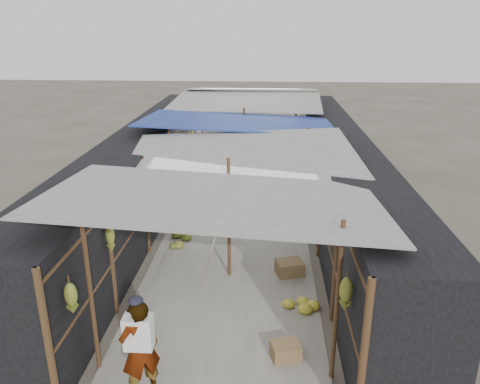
% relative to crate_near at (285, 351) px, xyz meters
% --- Properties ---
extents(ground, '(80.00, 80.00, 0.00)m').
position_rel_crate_near_xyz_m(ground, '(-1.12, -0.39, -0.13)').
color(ground, '#6B6356').
rests_on(ground, ground).
extents(aisle_slab, '(3.60, 16.00, 0.02)m').
position_rel_crate_near_xyz_m(aisle_slab, '(-1.12, 6.11, -0.12)').
color(aisle_slab, '#9E998E').
rests_on(aisle_slab, ground).
extents(stall_left, '(1.40, 15.00, 2.30)m').
position_rel_crate_near_xyz_m(stall_left, '(-3.82, 6.11, 1.02)').
color(stall_left, black).
rests_on(stall_left, ground).
extents(stall_right, '(1.40, 15.00, 2.30)m').
position_rel_crate_near_xyz_m(stall_right, '(1.58, 6.11, 1.02)').
color(stall_right, black).
rests_on(stall_right, ground).
extents(crate_near, '(0.53, 0.47, 0.27)m').
position_rel_crate_near_xyz_m(crate_near, '(0.00, 0.00, 0.00)').
color(crate_near, olive).
rests_on(crate_near, ground).
extents(crate_mid, '(0.65, 0.57, 0.33)m').
position_rel_crate_near_xyz_m(crate_mid, '(0.17, 2.69, 0.03)').
color(crate_mid, olive).
rests_on(crate_mid, ground).
extents(crate_back, '(0.52, 0.48, 0.27)m').
position_rel_crate_near_xyz_m(crate_back, '(-2.40, 9.75, 0.00)').
color(crate_back, olive).
rests_on(crate_back, ground).
extents(black_basin, '(0.65, 0.65, 0.19)m').
position_rel_crate_near_xyz_m(black_basin, '(0.58, 5.30, -0.04)').
color(black_basin, black).
rests_on(black_basin, ground).
extents(vendor_elderly, '(0.68, 0.63, 1.56)m').
position_rel_crate_near_xyz_m(vendor_elderly, '(-2.08, -0.89, 0.64)').
color(vendor_elderly, white).
rests_on(vendor_elderly, ground).
extents(shopper_blue, '(0.90, 0.77, 1.62)m').
position_rel_crate_near_xyz_m(shopper_blue, '(-1.29, 5.54, 0.68)').
color(shopper_blue, navy).
rests_on(shopper_blue, ground).
extents(vendor_seated, '(0.60, 0.75, 1.01)m').
position_rel_crate_near_xyz_m(vendor_seated, '(-0.24, 7.74, 0.37)').
color(vendor_seated, '#46433C').
rests_on(vendor_seated, ground).
extents(market_canopy, '(5.62, 15.20, 2.77)m').
position_rel_crate_near_xyz_m(market_canopy, '(-1.09, 6.46, 2.27)').
color(market_canopy, brown).
rests_on(market_canopy, ground).
extents(hanging_bananas, '(3.96, 14.20, 0.80)m').
position_rel_crate_near_xyz_m(hanging_bananas, '(-1.25, 5.78, 1.47)').
color(hanging_bananas, olive).
rests_on(hanging_bananas, ground).
extents(floor_bananas, '(3.70, 10.98, 0.35)m').
position_rel_crate_near_xyz_m(floor_bananas, '(-1.58, 4.86, 0.03)').
color(floor_bananas, olive).
rests_on(floor_bananas, ground).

